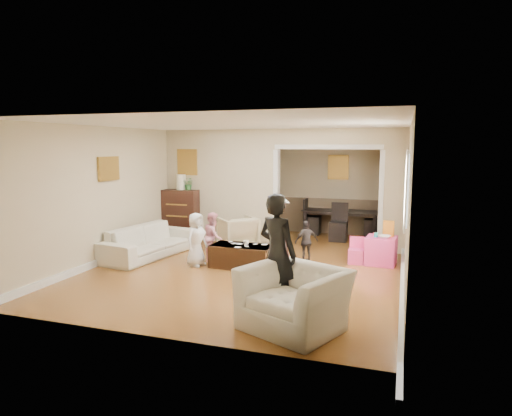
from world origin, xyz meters
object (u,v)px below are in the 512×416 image
(cyan_cup, at_px, (376,235))
(dining_table, at_px, (342,223))
(armchair_front, at_px, (294,299))
(dresser, at_px, (182,215))
(table_lamp, at_px, (181,182))
(sofa, at_px, (149,241))
(adult_person, at_px, (277,253))
(coffee_table, at_px, (242,256))
(child_kneel_b, at_px, (213,237))
(armchair_back, at_px, (237,233))
(child_toddler, at_px, (306,242))
(coffee_cup, at_px, (246,243))
(child_kneel_a, at_px, (196,239))
(play_table, at_px, (381,251))

(cyan_cup, bearing_deg, dining_table, 110.64)
(armchair_front, height_order, dresser, dresser)
(table_lamp, xyz_separation_m, dining_table, (3.59, 1.64, -1.06))
(sofa, relative_size, adult_person, 1.31)
(coffee_table, xyz_separation_m, adult_person, (1.22, -1.96, 0.60))
(sofa, relative_size, child_kneel_b, 2.23)
(sofa, height_order, adult_person, adult_person)
(armchair_back, bearing_deg, coffee_table, 70.22)
(cyan_cup, xyz_separation_m, adult_person, (-1.10, -2.96, 0.25))
(cyan_cup, xyz_separation_m, child_toddler, (-1.28, -0.25, -0.16))
(armchair_back, distance_m, child_toddler, 1.82)
(armchair_front, relative_size, table_lamp, 3.23)
(coffee_cup, bearing_deg, adult_person, -59.61)
(child_kneel_a, bearing_deg, armchair_back, 5.38)
(dining_table, bearing_deg, cyan_cup, -65.75)
(coffee_table, relative_size, adult_person, 0.69)
(armchair_front, bearing_deg, adult_person, 149.81)
(play_table, xyz_separation_m, adult_person, (-1.20, -3.01, 0.55))
(table_lamp, distance_m, child_kneel_a, 2.64)
(coffee_table, xyz_separation_m, dining_table, (1.36, 3.56, 0.12))
(coffee_cup, height_order, adult_person, adult_person)
(coffee_cup, bearing_deg, play_table, 25.33)
(play_table, xyz_separation_m, child_toddler, (-1.38, -0.30, 0.14))
(cyan_cup, bearing_deg, sofa, -169.81)
(sofa, height_order, armchair_front, armchair_front)
(dresser, relative_size, play_table, 2.19)
(cyan_cup, bearing_deg, adult_person, -110.44)
(child_kneel_a, relative_size, child_toddler, 1.24)
(sofa, bearing_deg, coffee_table, -87.31)
(armchair_back, height_order, coffee_table, armchair_back)
(armchair_back, xyz_separation_m, child_toddler, (1.68, -0.69, 0.05))
(table_lamp, distance_m, child_toddler, 3.62)
(armchair_back, distance_m, adult_person, 3.90)
(dresser, height_order, play_table, dresser)
(coffee_table, relative_size, child_toddler, 1.39)
(child_kneel_a, bearing_deg, child_kneel_b, -5.20)
(adult_person, bearing_deg, sofa, -8.36)
(dresser, relative_size, cyan_cup, 15.02)
(armchair_back, distance_m, dresser, 1.69)
(dresser, xyz_separation_m, dining_table, (3.59, 1.64, -0.27))
(sofa, xyz_separation_m, dresser, (-0.15, 1.72, 0.29))
(coffee_table, height_order, dining_table, dining_table)
(play_table, bearing_deg, cyan_cup, -153.43)
(dining_table, bearing_deg, table_lamp, -151.88)
(sofa, height_order, child_kneel_b, child_kneel_b)
(coffee_cup, distance_m, child_kneel_b, 0.87)
(dresser, distance_m, adult_person, 5.20)
(child_kneel_a, bearing_deg, adult_person, -117.95)
(table_lamp, distance_m, cyan_cup, 4.72)
(adult_person, distance_m, child_kneel_b, 2.99)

